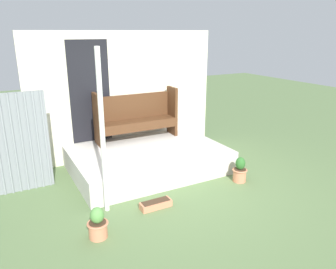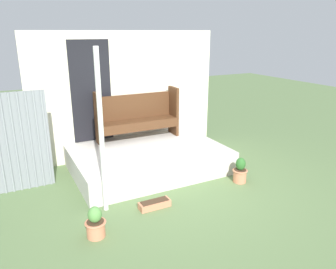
# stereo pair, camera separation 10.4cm
# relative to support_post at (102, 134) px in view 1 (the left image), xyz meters

# --- Properties ---
(ground_plane) EXTENTS (24.00, 24.00, 0.00)m
(ground_plane) POSITION_rel_support_post_xyz_m (1.27, 0.11, -1.20)
(ground_plane) COLOR #5B7547
(porch_slab) EXTENTS (2.83, 1.97, 0.43)m
(porch_slab) POSITION_rel_support_post_xyz_m (1.19, 1.09, -0.99)
(porch_slab) COLOR beige
(porch_slab) RESTS_ON ground_plane
(house_wall) EXTENTS (4.03, 0.08, 2.60)m
(house_wall) POSITION_rel_support_post_xyz_m (1.15, 2.10, 0.11)
(house_wall) COLOR beige
(house_wall) RESTS_ON ground_plane
(support_post) EXTENTS (0.07, 0.07, 2.40)m
(support_post) POSITION_rel_support_post_xyz_m (0.00, 0.00, 0.00)
(support_post) COLOR white
(support_post) RESTS_ON ground_plane
(bench) EXTENTS (1.71, 0.43, 1.03)m
(bench) POSITION_rel_support_post_xyz_m (1.26, 1.77, -0.26)
(bench) COLOR #4C2D19
(bench) RESTS_ON porch_slab
(flower_pot_left) EXTENTS (0.28, 0.28, 0.43)m
(flower_pot_left) POSITION_rel_support_post_xyz_m (-0.32, -0.60, -1.01)
(flower_pot_left) COLOR tan
(flower_pot_left) RESTS_ON ground_plane
(flower_pot_middle) EXTENTS (0.27, 0.27, 0.46)m
(flower_pot_middle) POSITION_rel_support_post_xyz_m (2.41, -0.18, -1.00)
(flower_pot_middle) COLOR tan
(flower_pot_middle) RESTS_ON ground_plane
(planter_box_rect) EXTENTS (0.49, 0.18, 0.11)m
(planter_box_rect) POSITION_rel_support_post_xyz_m (0.68, -0.29, -1.15)
(planter_box_rect) COLOR tan
(planter_box_rect) RESTS_ON ground_plane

